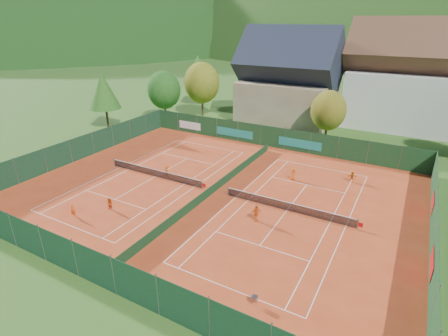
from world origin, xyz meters
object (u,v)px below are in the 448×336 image
Objects in this scene: player_right_far_a at (293,174)px; player_right_far_b at (352,177)px; player_right_near at (256,213)px; player_left_mid at (110,204)px; player_left_near at (73,210)px; hotel_block_a at (415,83)px; player_left_far at (167,171)px; ball_hopper at (255,298)px; chalet at (288,83)px.

player_right_far_a reaches higher than player_right_far_b.
player_right_near is 1.14× the size of player_right_far_a.
player_left_near is at bearing -138.36° from player_left_mid.
hotel_block_a reaches higher than player_right_near.
player_left_far is 0.91× the size of player_right_near.
ball_hopper is 19.26m from player_left_near.
player_right_near is (12.97, 4.98, 0.16)m from player_left_mid.
hotel_block_a is at bearing -121.66° from player_right_far_b.
player_left_mid is 0.88× the size of player_left_far.
player_left_near is 0.81× the size of player_right_near.
player_left_mid is 25.96m from player_right_far_b.
player_right_far_a is at bearing -68.24° from chalet.
hotel_block_a is 17.05× the size of player_left_mid.
chalet is 34.87m from player_right_near.
hotel_block_a is at bearing 35.71° from player_left_near.
player_left_far is at bearing 52.74° from player_left_near.
player_left_far is (-16.97, 12.98, 0.17)m from ball_hopper.
hotel_block_a is at bearing 27.09° from player_right_near.
ball_hopper is (13.24, -42.39, -6.07)m from chalet.
player_right_near reaches higher than player_right_far_b.
player_left_mid is (2.12, 2.49, -0.01)m from player_left_near.
hotel_block_a is 13.63× the size of player_right_near.
chalet is at bearing -82.92° from player_left_far.
ball_hopper is 19.73m from player_right_far_a.
player_right_near is (12.89, -3.73, 0.07)m from player_left_far.
player_left_far is 20.92m from player_right_far_b.
hotel_block_a reaches higher than chalet.
chalet reaches higher than player_right_far_a.
ball_hopper is at bearing -22.03° from player_left_mid.
player_left_far is at bearing -122.70° from hotel_block_a.
player_right_near is (-9.84, -39.14, -6.59)m from hotel_block_a.
player_left_near reaches higher than player_right_far_b.
chalet is 12.67× the size of player_left_near.
player_left_near is 11.42m from player_left_far.
player_left_mid is at bearing 55.09° from player_right_far_a.
hotel_block_a is at bearing 83.22° from ball_hopper.
chalet is 20.25× the size of ball_hopper.
player_left_far is 14.41m from player_right_far_a.
player_left_near is at bearing 157.54° from player_right_near.
hotel_block_a is 42.60m from player_left_far.
hotel_block_a is 17.27× the size of player_right_far_b.
player_left_mid is 19.90m from player_right_far_a.
player_right_near is at bearing -104.11° from hotel_block_a.
player_right_far_a reaches higher than player_left_near.
player_left_near is 29.22m from player_right_far_b.
hotel_block_a is 16.89× the size of player_left_near.
player_left_mid is 0.91× the size of player_right_far_a.
chalet is 10.22× the size of player_right_near.
chalet is at bearing 76.31° from player_left_mid.
player_left_near is at bearing 20.49° from player_right_far_b.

